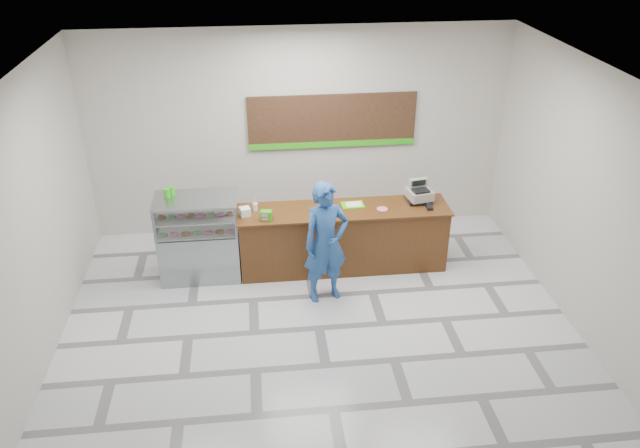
{
  "coord_description": "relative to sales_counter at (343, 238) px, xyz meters",
  "views": [
    {
      "loc": [
        -0.76,
        -6.83,
        5.38
      ],
      "look_at": [
        0.11,
        0.9,
        1.14
      ],
      "focal_mm": 35.0,
      "sensor_mm": 36.0,
      "label": 1
    }
  ],
  "objects": [
    {
      "name": "customer",
      "position": [
        -0.37,
        -0.8,
        0.4
      ],
      "size": [
        0.76,
        0.6,
        1.84
      ],
      "primitive_type": "imported",
      "rotation": [
        0.0,
        0.0,
        0.27
      ],
      "color": "#244F92",
      "rests_on": "floor"
    },
    {
      "name": "ceiling",
      "position": [
        -0.55,
        -1.55,
        2.98
      ],
      "size": [
        7.0,
        7.0,
        0.0
      ],
      "primitive_type": "plane",
      "rotation": [
        3.14,
        0.0,
        0.0
      ],
      "color": "silver",
      "rests_on": "back_wall"
    },
    {
      "name": "straw_cup",
      "position": [
        -1.34,
        0.11,
        0.57
      ],
      "size": [
        0.08,
        0.08,
        0.12
      ],
      "primitive_type": "cylinder",
      "color": "silver",
      "rests_on": "sales_counter"
    },
    {
      "name": "napkin_box",
      "position": [
        -1.5,
        -0.05,
        0.58
      ],
      "size": [
        0.18,
        0.18,
        0.13
      ],
      "primitive_type": "cube",
      "rotation": [
        0.0,
        0.0,
        0.28
      ],
      "color": "white",
      "rests_on": "sales_counter"
    },
    {
      "name": "sales_counter",
      "position": [
        0.0,
        0.0,
        0.0
      ],
      "size": [
        3.26,
        0.76,
        1.03
      ],
      "color": "#572E12",
      "rests_on": "floor"
    },
    {
      "name": "donut_decal",
      "position": [
        0.58,
        -0.07,
        0.52
      ],
      "size": [
        0.17,
        0.17,
        0.0
      ],
      "primitive_type": "cylinder",
      "color": "pink",
      "rests_on": "sales_counter"
    },
    {
      "name": "display_case",
      "position": [
        -2.22,
        -0.0,
        0.16
      ],
      "size": [
        1.22,
        0.72,
        1.33
      ],
      "color": "gray",
      "rests_on": "floor"
    },
    {
      "name": "floor",
      "position": [
        -0.55,
        -1.55,
        -0.52
      ],
      "size": [
        7.0,
        7.0,
        0.0
      ],
      "primitive_type": "plane",
      "color": "silver",
      "rests_on": "ground"
    },
    {
      "name": "serving_tray",
      "position": [
        0.16,
        0.1,
        0.52
      ],
      "size": [
        0.35,
        0.26,
        0.02
      ],
      "rotation": [
        0.0,
        0.0,
        0.04
      ],
      "color": "#4BD10E",
      "rests_on": "sales_counter"
    },
    {
      "name": "cash_register",
      "position": [
        1.21,
        0.15,
        0.64
      ],
      "size": [
        0.42,
        0.43,
        0.34
      ],
      "rotation": [
        0.0,
        0.0,
        0.19
      ],
      "color": "black",
      "rests_on": "sales_counter"
    },
    {
      "name": "back_wall",
      "position": [
        -0.55,
        1.45,
        1.23
      ],
      "size": [
        7.0,
        0.0,
        7.0
      ],
      "primitive_type": "plane",
      "rotation": [
        1.57,
        0.0,
        0.0
      ],
      "color": "beige",
      "rests_on": "floor"
    },
    {
      "name": "menu_board",
      "position": [
        -0.0,
        1.41,
        1.42
      ],
      "size": [
        2.8,
        0.06,
        0.9
      ],
      "color": "black",
      "rests_on": "back_wall"
    },
    {
      "name": "green_cup_right",
      "position": [
        -2.56,
        0.15,
        0.88
      ],
      "size": [
        0.09,
        0.09,
        0.14
      ],
      "primitive_type": "cylinder",
      "color": "green",
      "rests_on": "display_case"
    },
    {
      "name": "promo_box",
      "position": [
        -1.19,
        -0.22,
        0.59
      ],
      "size": [
        0.18,
        0.14,
        0.15
      ],
      "primitive_type": "cube",
      "rotation": [
        0.0,
        0.0,
        -0.2
      ],
      "color": "green",
      "rests_on": "sales_counter"
    },
    {
      "name": "card_terminal",
      "position": [
        1.31,
        -0.12,
        0.54
      ],
      "size": [
        0.1,
        0.18,
        0.04
      ],
      "primitive_type": "cube",
      "rotation": [
        0.0,
        0.0,
        -0.09
      ],
      "color": "black",
      "rests_on": "sales_counter"
    },
    {
      "name": "green_cup_left",
      "position": [
        -2.62,
        0.09,
        0.88
      ],
      "size": [
        0.09,
        0.09,
        0.14
      ],
      "primitive_type": "cylinder",
      "color": "green",
      "rests_on": "display_case"
    }
  ]
}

